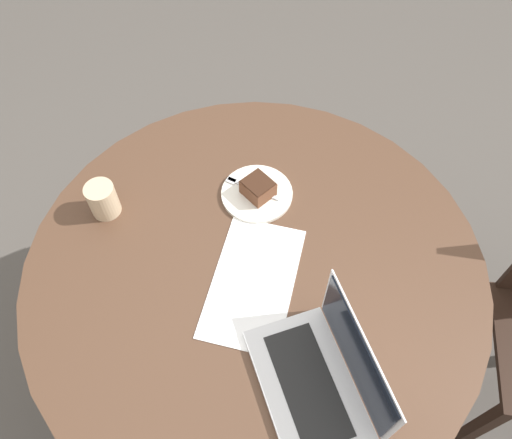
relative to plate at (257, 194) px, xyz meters
The scene contains 8 objects.
ground_plane 0.79m from the plate, 32.28° to the left, with size 12.00×12.00×0.00m, color #4C4742.
dining_table 0.26m from the plate, 32.28° to the left, with size 1.26×1.26×0.75m.
paper_document 0.29m from the plate, 31.67° to the left, with size 0.43×0.33×0.00m.
plate is the anchor object (origin of this frame).
cake_slice 0.03m from the plate, 77.00° to the left, with size 0.09×0.10×0.05m.
fork 0.04m from the plate, 92.74° to the right, with size 0.04×0.17×0.00m.
coffee_glass 0.44m from the plate, 49.14° to the right, with size 0.08×0.08×0.10m.
laptop 0.57m from the plate, 48.32° to the left, with size 0.38×0.40×0.22m.
Camera 1 is at (0.55, 0.37, 1.94)m, focal length 35.00 mm.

